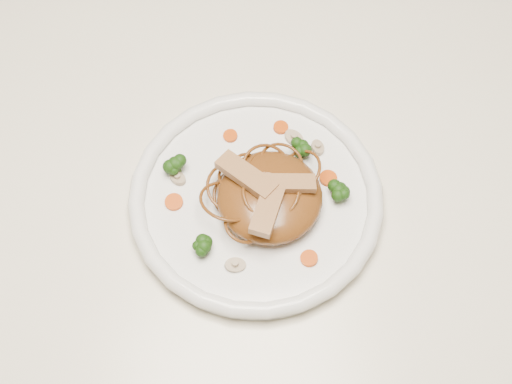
{
  "coord_description": "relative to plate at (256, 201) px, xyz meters",
  "views": [
    {
      "loc": [
        0.0,
        -0.36,
        1.5
      ],
      "look_at": [
        0.04,
        0.03,
        0.78
      ],
      "focal_mm": 48.55,
      "sensor_mm": 36.0,
      "label": 1
    }
  ],
  "objects": [
    {
      "name": "carrot_3",
      "position": [
        -0.03,
        0.09,
        0.01
      ],
      "size": [
        0.02,
        0.02,
        0.0
      ],
      "primitive_type": "cylinder",
      "rotation": [
        0.0,
        0.0,
        0.02
      ],
      "color": "#BF3F07",
      "rests_on": "plate"
    },
    {
      "name": "carrot_2",
      "position": [
        0.09,
        0.02,
        0.01
      ],
      "size": [
        0.02,
        0.02,
        0.0
      ],
      "primitive_type": "cylinder",
      "rotation": [
        0.0,
        0.0,
        0.16
      ],
      "color": "#BF3F07",
      "rests_on": "plate"
    },
    {
      "name": "broccoli_2",
      "position": [
        -0.07,
        -0.07,
        0.02
      ],
      "size": [
        0.03,
        0.03,
        0.03
      ],
      "primitive_type": null,
      "rotation": [
        0.0,
        0.0,
        0.39
      ],
      "color": "#1D470E",
      "rests_on": "plate"
    },
    {
      "name": "carrot_0",
      "position": [
        0.04,
        0.1,
        0.01
      ],
      "size": [
        0.02,
        0.02,
        0.0
      ],
      "primitive_type": "cylinder",
      "rotation": [
        0.0,
        0.0,
        -0.3
      ],
      "color": "#BF3F07",
      "rests_on": "plate"
    },
    {
      "name": "broccoli_3",
      "position": [
        0.1,
        -0.01,
        0.02
      ],
      "size": [
        0.03,
        0.03,
        0.03
      ],
      "primitive_type": null,
      "rotation": [
        0.0,
        0.0,
        -0.15
      ],
      "color": "#1D470E",
      "rests_on": "plate"
    },
    {
      "name": "noodle_mound",
      "position": [
        0.02,
        -0.01,
        0.03
      ],
      "size": [
        0.15,
        0.15,
        0.04
      ],
      "primitive_type": "ellipsoid",
      "rotation": [
        0.0,
        0.0,
        -0.21
      ],
      "color": "brown",
      "rests_on": "plate"
    },
    {
      "name": "mushroom_2",
      "position": [
        -0.09,
        0.03,
        0.01
      ],
      "size": [
        0.03,
        0.03,
        0.01
      ],
      "primitive_type": "cylinder",
      "rotation": [
        0.0,
        0.0,
        -0.82
      ],
      "color": "beige",
      "rests_on": "plate"
    },
    {
      "name": "chicken_c",
      "position": [
        0.01,
        -0.03,
        0.05
      ],
      "size": [
        0.05,
        0.08,
        0.01
      ],
      "primitive_type": "cube",
      "rotation": [
        0.0,
        0.0,
        4.33
      ],
      "color": "tan",
      "rests_on": "noodle_mound"
    },
    {
      "name": "mushroom_1",
      "position": [
        0.08,
        0.06,
        0.01
      ],
      "size": [
        0.02,
        0.02,
        0.01
      ],
      "primitive_type": "cylinder",
      "rotation": [
        0.0,
        0.0,
        1.66
      ],
      "color": "beige",
      "rests_on": "plate"
    },
    {
      "name": "broccoli_0",
      "position": [
        0.06,
        0.06,
        0.02
      ],
      "size": [
        0.03,
        0.03,
        0.03
      ],
      "primitive_type": null,
      "rotation": [
        0.0,
        0.0,
        0.23
      ],
      "color": "#1D470E",
      "rests_on": "plate"
    },
    {
      "name": "mushroom_0",
      "position": [
        -0.03,
        -0.09,
        0.01
      ],
      "size": [
        0.02,
        0.02,
        0.01
      ],
      "primitive_type": "cylinder",
      "rotation": [
        0.0,
        0.0,
        -0.01
      ],
      "color": "beige",
      "rests_on": "plate"
    },
    {
      "name": "broccoli_1",
      "position": [
        -0.1,
        0.04,
        0.02
      ],
      "size": [
        0.03,
        0.03,
        0.03
      ],
      "primitive_type": null,
      "rotation": [
        0.0,
        0.0,
        0.11
      ],
      "color": "#1D470E",
      "rests_on": "plate"
    },
    {
      "name": "plate",
      "position": [
        0.0,
        0.0,
        0.0
      ],
      "size": [
        0.33,
        0.33,
        0.02
      ],
      "primitive_type": "cylinder",
      "rotation": [
        0.0,
        0.0,
        -0.09
      ],
      "color": "white",
      "rests_on": "table"
    },
    {
      "name": "chicken_a",
      "position": [
        0.04,
        -0.01,
        0.05
      ],
      "size": [
        0.07,
        0.02,
        0.01
      ],
      "primitive_type": "cube",
      "rotation": [
        0.0,
        0.0,
        -0.04
      ],
      "color": "tan",
      "rests_on": "noodle_mound"
    },
    {
      "name": "carrot_1",
      "position": [
        -0.1,
        0.0,
        0.01
      ],
      "size": [
        0.03,
        0.03,
        0.0
      ],
      "primitive_type": "cylinder",
      "rotation": [
        0.0,
        0.0,
        0.42
      ],
      "color": "#BF3F07",
      "rests_on": "plate"
    },
    {
      "name": "chicken_b",
      "position": [
        -0.01,
        0.01,
        0.05
      ],
      "size": [
        0.07,
        0.07,
        0.01
      ],
      "primitive_type": "cube",
      "rotation": [
        0.0,
        0.0,
        2.36
      ],
      "color": "tan",
      "rests_on": "noodle_mound"
    },
    {
      "name": "ground",
      "position": [
        -0.04,
        -0.03,
        -0.76
      ],
      "size": [
        4.0,
        4.0,
        0.0
      ],
      "primitive_type": "plane",
      "color": "#4F301B",
      "rests_on": "ground"
    },
    {
      "name": "mushroom_3",
      "position": [
        0.05,
        0.08,
        0.01
      ],
      "size": [
        0.04,
        0.04,
        0.01
      ],
      "primitive_type": "cylinder",
      "rotation": [
        0.0,
        0.0,
        2.33
      ],
      "color": "beige",
      "rests_on": "plate"
    },
    {
      "name": "carrot_4",
      "position": [
        0.05,
        -0.09,
        0.01
      ],
      "size": [
        0.02,
        0.02,
        0.0
      ],
      "primitive_type": "cylinder",
      "rotation": [
        0.0,
        0.0,
        0.09
      ],
      "color": "#BF3F07",
      "rests_on": "plate"
    },
    {
      "name": "table",
      "position": [
        -0.04,
        -0.03,
        -0.11
      ],
      "size": [
        1.2,
        0.8,
        0.75
      ],
      "color": "#EFE8CB",
      "rests_on": "ground"
    }
  ]
}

